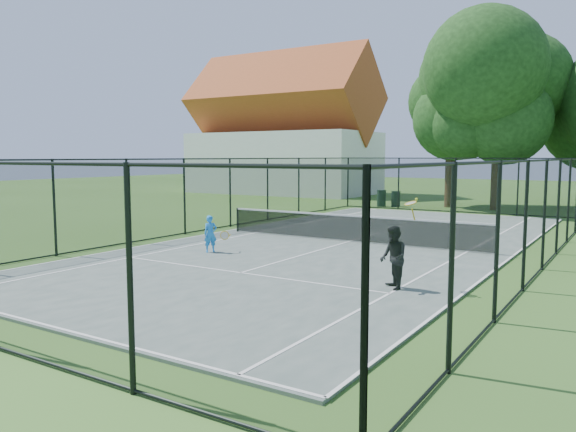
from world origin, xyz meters
The scene contains 11 objects.
ground centered at (0.00, 0.00, 0.00)m, with size 120.00×120.00×0.00m, color #365B1F.
tennis_court centered at (0.00, 0.00, 0.03)m, with size 11.00×24.00×0.06m, color #4D5B55.
tennis_net centered at (0.00, 0.00, 0.58)m, with size 10.08×0.08×0.95m.
fence centered at (0.00, 0.00, 1.50)m, with size 13.10×26.10×3.00m.
tree_near_left centered at (-1.20, 16.08, 5.02)m, with size 6.27×6.27×8.17m.
tree_near_mid centered at (1.57, 15.70, 5.90)m, with size 7.32×7.32×9.57m.
building centered at (-17.00, 22.00, 4.93)m, with size 15.30×8.15×11.87m.
trash_bin_left centered at (-4.82, 14.24, 0.51)m, with size 0.58×0.58×1.02m.
trash_bin_right centered at (-4.04, 14.62, 0.48)m, with size 0.58×0.58×0.95m.
player_blue centered at (-2.73, -4.35, 0.64)m, with size 0.82×0.51×1.16m.
player_black centered at (4.00, -5.95, 0.79)m, with size 0.87×0.94×2.08m.
Camera 1 is at (8.69, -17.84, 3.07)m, focal length 35.00 mm.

